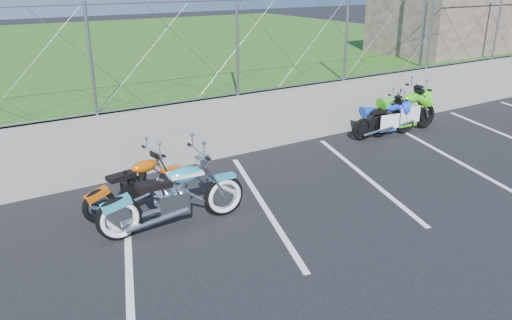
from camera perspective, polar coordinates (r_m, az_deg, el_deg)
ground at (r=7.94m, az=4.76°, el=-7.62°), size 90.00×90.00×0.00m
retaining_wall at (r=10.47m, az=-6.76°, el=3.21°), size 30.00×0.22×1.30m
grass_field at (r=19.76m, az=-19.88°, el=10.29°), size 30.00×20.00×1.30m
stone_building at (r=18.53m, az=21.39°, el=14.37°), size 5.00×3.00×1.80m
chain_link_fence at (r=10.11m, az=-7.15°, el=12.18°), size 28.00×0.03×2.00m
sign_pole at (r=14.91m, az=18.81°, el=15.84°), size 0.08×0.08×3.00m
parking_lines at (r=9.32m, az=6.95°, el=-3.26°), size 18.29×4.31×0.01m
cruiser_turquoise at (r=7.83m, az=-9.23°, el=-4.35°), size 2.40×0.76×1.19m
naked_orange at (r=8.56m, az=-13.37°, el=-2.93°), size 1.91×0.65×0.96m
sportbike_green at (r=12.98m, az=16.63°, el=5.10°), size 2.16×0.77×1.12m
sportbike_blue at (r=12.51m, az=14.59°, el=4.41°), size 1.84×0.66×0.96m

